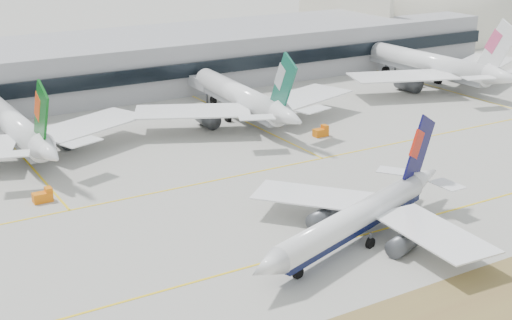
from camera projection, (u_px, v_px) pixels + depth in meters
ground at (304, 235)px, 117.85m from camera, size 3000.00×3000.00×0.00m
taxiing_airliner at (360, 217)px, 114.40m from camera, size 50.50×42.87×17.48m
widebody_eva at (17, 129)px, 155.96m from camera, size 59.01×57.64×21.04m
widebody_cathay at (243, 99)px, 180.47m from camera, size 60.66×59.45×21.66m
widebody_china_air at (433, 66)px, 216.70m from camera, size 66.16×64.68×23.59m
terminal at (83, 67)px, 208.54m from camera, size 280.00×43.10×15.00m
hangar at (425, 37)px, 301.96m from camera, size 91.00×60.00×60.00m
gse_c at (321, 132)px, 169.38m from camera, size 3.55×2.00×2.60m
gse_b at (43, 196)px, 131.06m from camera, size 3.55×2.00×2.60m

